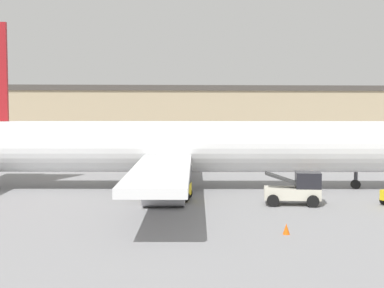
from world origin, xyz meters
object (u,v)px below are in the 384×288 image
Objects in this scene: safety_cone_near at (286,229)px; ground_crew_worker at (312,181)px; airplane at (178,147)px; belt_loader_truck at (297,189)px; pushback_tug at (176,185)px.

ground_crew_worker is at bearing 66.46° from safety_cone_near.
airplane is 10.33m from ground_crew_worker.
belt_loader_truck reaches higher than safety_cone_near.
belt_loader_truck is 7.00× the size of safety_cone_near.
belt_loader_truck is at bearing -3.41° from pushback_tug.
airplane reaches higher than pushback_tug.
pushback_tug is at bearing 175.35° from belt_loader_truck.
pushback_tug reaches higher than belt_loader_truck.
safety_cone_near is at bearing -97.74° from belt_loader_truck.
belt_loader_truck is 8.64m from safety_cone_near.
airplane reaches higher than belt_loader_truck.
airplane is 24.73× the size of ground_crew_worker.
belt_loader_truck is (-2.41, -4.17, 0.13)m from ground_crew_worker.
airplane is 10.94× the size of belt_loader_truck.
belt_loader_truck is at bearing -40.84° from airplane.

